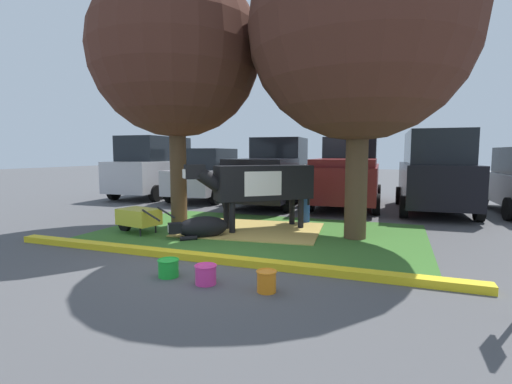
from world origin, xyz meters
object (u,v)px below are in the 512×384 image
Objects in this scene: person_handler at (305,192)px; pickup_truck_black at (273,173)px; bucket_orange at (267,281)px; suv_dark_grey at (155,167)px; shade_tree_left at (176,52)px; hatchback_white at (209,175)px; suv_black at (435,172)px; calf_lying at (201,227)px; cow_holstein at (260,183)px; pickup_truck_maroon at (348,174)px; shade_tree_right at (360,28)px; bucket_green at (168,268)px; bucket_pink at (206,274)px; wheelbarrow at (138,217)px.

person_handler is 4.00m from pickup_truck_black.
bucket_orange is 0.06× the size of suv_dark_grey.
hatchback_white is (-1.92, 5.29, -3.28)m from shade_tree_left.
person_handler is 0.33× the size of suv_black.
shade_tree_left reaches higher than pickup_truck_black.
calf_lying is 0.26× the size of suv_black.
pickup_truck_maroon reaches higher than cow_holstein.
cow_holstein reaches higher than calf_lying.
cow_holstein is 6.41m from hatchback_white.
shade_tree_right is 1.44× the size of suv_dark_grey.
cow_holstein is 0.59× the size of hatchback_white.
pickup_truck_black is at bearing -6.47° from hatchback_white.
suv_black is (10.70, -0.47, 0.00)m from suv_dark_grey.
bucket_green is at bearing -72.17° from calf_lying.
shade_tree_left is 4.30m from shade_tree_right.
cow_holstein is at bearing -131.89° from suv_black.
bucket_green is (-0.10, -3.70, -0.99)m from cow_holstein.
suv_dark_grey reaches higher than pickup_truck_maroon.
pickup_truck_black is (-3.42, 4.83, -3.28)m from shade_tree_right.
bucket_pink is 0.07× the size of suv_black.
shade_tree_right is 6.02m from bucket_green.
bucket_green is at bearing -99.67° from pickup_truck_maroon.
bucket_pink is 11.44m from suv_dark_grey.
shade_tree_left is 19.78× the size of bucket_pink.
suv_black is at bearing 72.40° from bucket_orange.
calf_lying is 3.46m from bucket_orange.
bucket_pink reaches higher than bucket_green.
pickup_truck_black is 2.65m from pickup_truck_maroon.
calf_lying is 1.59m from wheelbarrow.
cow_holstein is 2.91m from wheelbarrow.
pickup_truck_maroon is (3.88, 6.56, 0.73)m from wheelbarrow.
pickup_truck_black is 1.00× the size of pickup_truck_maroon.
wheelbarrow is at bearing -151.05° from cow_holstein.
bucket_orange is (3.94, -2.42, -0.23)m from wheelbarrow.
shade_tree_right is at bearing -111.86° from suv_black.
calf_lying is 0.74× the size of wheelbarrow.
calf_lying is 8.56m from suv_dark_grey.
pickup_truck_maroon is at bearing 90.37° from bucket_orange.
suv_dark_grey is at bearing 130.03° from shade_tree_left.
cow_holstein is at bearing -105.29° from pickup_truck_maroon.
pickup_truck_maroon reaches higher than wheelbarrow.
suv_dark_grey is 7.98m from pickup_truck_maroon.
cow_holstein is 1.62× the size of wheelbarrow.
wheelbarrow is at bearing 148.48° from bucket_orange.
bucket_green is 9.41m from suv_black.
shade_tree_left is 8.44m from suv_black.
pickup_truck_black is at bearing 125.29° from shade_tree_right.
wheelbarrow is 5.57× the size of bucket_orange.
person_handler is at bearing -38.27° from hatchback_white.
suv_dark_grey is 2.59m from hatchback_white.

